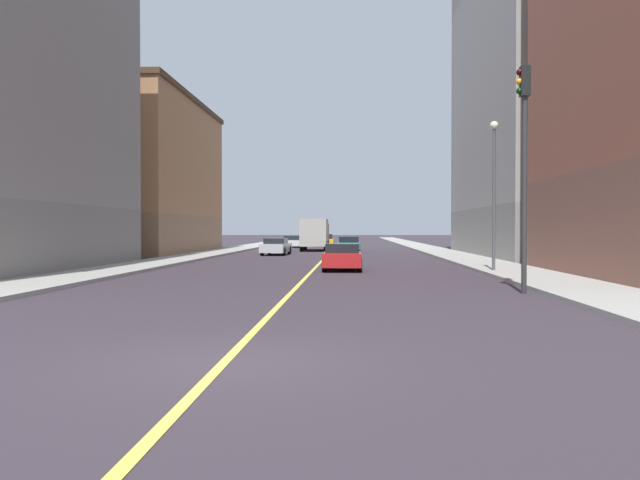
# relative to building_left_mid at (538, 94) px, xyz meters

# --- Properties ---
(ground_plane) EXTENTS (400.00, 400.00, 0.00)m
(ground_plane) POSITION_rel_building_left_mid_xyz_m (-14.83, -37.76, -11.39)
(ground_plane) COLOR #342B33
(ground_plane) RESTS_ON ground
(sidewalk_left) EXTENTS (3.10, 168.00, 0.15)m
(sidewalk_left) POSITION_rel_building_left_mid_xyz_m (-5.85, 11.24, -11.31)
(sidewalk_left) COLOR #9E9B93
(sidewalk_left) RESTS_ON ground
(sidewalk_right) EXTENTS (3.10, 168.00, 0.15)m
(sidewalk_right) POSITION_rel_building_left_mid_xyz_m (-23.81, 11.24, -11.31)
(sidewalk_right) COLOR #9E9B93
(sidewalk_right) RESTS_ON ground
(lane_center_stripe) EXTENTS (0.16, 154.00, 0.01)m
(lane_center_stripe) POSITION_rel_building_left_mid_xyz_m (-14.83, 11.24, -11.38)
(lane_center_stripe) COLOR #E5D14C
(lane_center_stripe) RESTS_ON ground
(building_left_mid) EXTENTS (8.90, 23.36, 22.76)m
(building_left_mid) POSITION_rel_building_left_mid_xyz_m (0.00, 0.00, 0.00)
(building_left_mid) COLOR gray
(building_left_mid) RESTS_ON ground
(building_right_midblock) EXTENTS (8.90, 20.91, 12.26)m
(building_right_midblock) POSITION_rel_building_left_mid_xyz_m (-29.66, 4.80, -5.25)
(building_right_midblock) COLOR #8F6B4F
(building_right_midblock) RESTS_ON ground
(traffic_light_left_near) EXTENTS (0.40, 0.32, 6.83)m
(traffic_light_left_near) POSITION_rel_building_left_mid_xyz_m (-7.82, -27.11, -7.03)
(traffic_light_left_near) COLOR #2D2D2D
(traffic_light_left_near) RESTS_ON ground
(street_lamp_left_near) EXTENTS (0.36, 0.36, 6.50)m
(street_lamp_left_near) POSITION_rel_building_left_mid_xyz_m (-6.80, -18.06, -7.25)
(street_lamp_left_near) COLOR #4C4C51
(street_lamp_left_near) RESTS_ON ground
(car_teal) EXTENTS (2.02, 4.45, 1.31)m
(car_teal) POSITION_rel_building_left_mid_xyz_m (-13.31, 9.25, -10.76)
(car_teal) COLOR #196670
(car_teal) RESTS_ON ground
(car_white) EXTENTS (2.00, 4.59, 1.25)m
(car_white) POSITION_rel_building_left_mid_xyz_m (-19.28, 21.93, -10.77)
(car_white) COLOR white
(car_white) RESTS_ON ground
(car_yellow) EXTENTS (1.95, 4.56, 1.37)m
(car_yellow) POSITION_rel_building_left_mid_xyz_m (-15.99, 26.19, -10.73)
(car_yellow) COLOR gold
(car_yellow) RESTS_ON ground
(car_red) EXTENTS (1.82, 3.96, 1.26)m
(car_red) POSITION_rel_building_left_mid_xyz_m (-13.45, -16.22, -10.75)
(car_red) COLOR red
(car_red) RESTS_ON ground
(car_silver) EXTENTS (1.97, 4.67, 1.25)m
(car_silver) POSITION_rel_building_left_mid_xyz_m (-18.68, 1.96, -10.76)
(car_silver) COLOR silver
(car_silver) RESTS_ON ground
(box_truck) EXTENTS (2.37, 7.09, 2.82)m
(box_truck) POSITION_rel_building_left_mid_xyz_m (-16.33, 11.78, -9.85)
(box_truck) COLOR maroon
(box_truck) RESTS_ON ground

